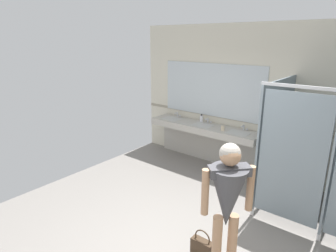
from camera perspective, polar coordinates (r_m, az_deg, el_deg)
name	(u,v)px	position (r m, az deg, el deg)	size (l,w,h in m)	color
wall_back	(267,103)	(5.86, 19.05, 4.42)	(5.89, 0.12, 2.95)	beige
wall_back_tile_band	(264,124)	(5.90, 18.45, 0.31)	(5.89, 0.01, 0.06)	#9E937F
vanity_counter	(205,134)	(6.33, 7.34, -1.67)	(2.49, 0.55, 1.00)	#B2ADA3
mirror_panel	(212,90)	(6.26, 8.62, 7.06)	(2.39, 0.02, 1.12)	silver
person_standing	(227,197)	(3.20, 11.70, -13.64)	(0.57, 0.57, 1.64)	tan
handbag	(202,248)	(3.92, 6.75, -22.85)	(0.28, 0.11, 0.40)	#3F2D1E
soap_dispenser	(201,119)	(6.38, 6.62, 1.46)	(0.07, 0.07, 0.18)	white
paper_cup	(223,128)	(5.85, 10.80, -0.43)	(0.07, 0.07, 0.09)	beige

